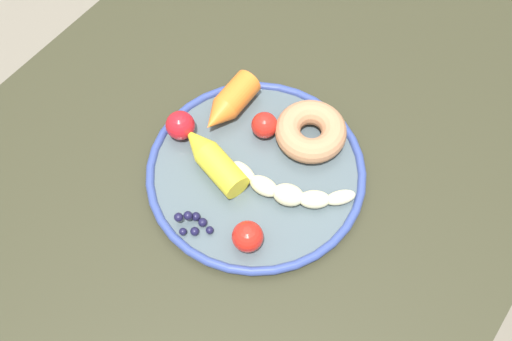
# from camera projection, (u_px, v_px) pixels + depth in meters

# --- Properties ---
(ground_plane) EXTENTS (6.00, 6.00, 0.00)m
(ground_plane) POSITION_uv_depth(u_px,v_px,m) (253.00, 310.00, 1.50)
(ground_plane) COLOR #756D5C
(dining_table) EXTENTS (1.16, 0.78, 0.75)m
(dining_table) POSITION_uv_depth(u_px,v_px,m) (251.00, 190.00, 0.93)
(dining_table) COLOR #32311E
(dining_table) RESTS_ON ground_plane
(plate) EXTENTS (0.31, 0.31, 0.02)m
(plate) POSITION_uv_depth(u_px,v_px,m) (256.00, 172.00, 0.82)
(plate) COLOR #48575C
(plate) RESTS_ON dining_table
(banana) EXTENTS (0.08, 0.17, 0.03)m
(banana) POSITION_uv_depth(u_px,v_px,m) (289.00, 191.00, 0.79)
(banana) COLOR #F1E8AF
(banana) RESTS_ON plate
(carrot_orange) EXTENTS (0.10, 0.04, 0.04)m
(carrot_orange) POSITION_uv_depth(u_px,v_px,m) (229.00, 104.00, 0.85)
(carrot_orange) COLOR orange
(carrot_orange) RESTS_ON plate
(carrot_yellow) EXTENTS (0.07, 0.13, 0.04)m
(carrot_yellow) POSITION_uv_depth(u_px,v_px,m) (211.00, 158.00, 0.81)
(carrot_yellow) COLOR yellow
(carrot_yellow) RESTS_ON plate
(donut) EXTENTS (0.11, 0.11, 0.04)m
(donut) POSITION_uv_depth(u_px,v_px,m) (311.00, 131.00, 0.83)
(donut) COLOR tan
(donut) RESTS_ON plate
(blueberry_pile) EXTENTS (0.04, 0.05, 0.02)m
(blueberry_pile) POSITION_uv_depth(u_px,v_px,m) (193.00, 223.00, 0.77)
(blueberry_pile) COLOR #191638
(blueberry_pile) RESTS_ON plate
(tomato_near) EXTENTS (0.04, 0.04, 0.04)m
(tomato_near) POSITION_uv_depth(u_px,v_px,m) (248.00, 236.00, 0.75)
(tomato_near) COLOR red
(tomato_near) RESTS_ON plate
(tomato_mid) EXTENTS (0.04, 0.04, 0.04)m
(tomato_mid) POSITION_uv_depth(u_px,v_px,m) (180.00, 125.00, 0.83)
(tomato_mid) COLOR red
(tomato_mid) RESTS_ON plate
(tomato_far) EXTENTS (0.04, 0.04, 0.04)m
(tomato_far) POSITION_uv_depth(u_px,v_px,m) (264.00, 125.00, 0.84)
(tomato_far) COLOR red
(tomato_far) RESTS_ON plate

